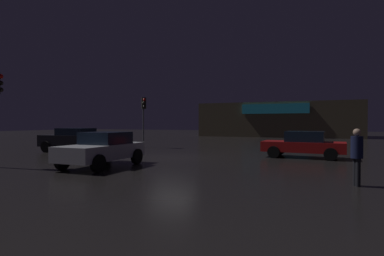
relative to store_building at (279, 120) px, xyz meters
The scene contains 7 objects.
ground_plane 30.58m from the store_building, 94.71° to the right, with size 120.00×120.00×0.00m, color black.
store_building is the anchor object (origin of this frame).
traffic_signal_main 26.16m from the store_building, 106.49° to the right, with size 0.42×0.42×3.84m.
car_near 34.76m from the store_building, 96.33° to the right, with size 2.07×4.08×1.50m.
car_far 28.07m from the store_building, 81.40° to the right, with size 4.37×2.20×1.44m.
car_crossing 31.35m from the store_building, 108.35° to the right, with size 4.54×2.27×1.56m.
pedestrian 35.58m from the store_building, 80.43° to the right, with size 0.43×0.43×1.73m.
Camera 1 is at (7.21, -14.95, 1.90)m, focal length 28.43 mm.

